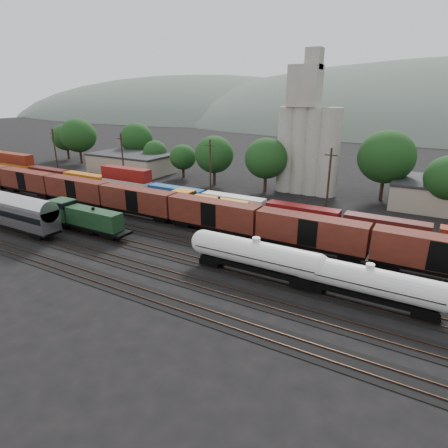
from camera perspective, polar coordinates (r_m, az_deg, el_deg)
The scene contains 13 objects.
ground at distance 54.29m, azimuth -3.53°, elevation -3.12°, with size 600.00×600.00×0.00m, color black.
tracks at distance 54.28m, azimuth -3.53°, elevation -3.08°, with size 180.00×33.20×0.20m.
green_locomotive at distance 62.18m, azimuth -20.94°, elevation 1.02°, with size 16.64×2.94×4.41m.
tank_car_a at distance 44.24m, azimuth 4.87°, elevation -4.72°, with size 17.69×3.17×4.63m.
tank_car_b at distance 41.22m, azimuth 21.10°, elevation -8.25°, with size 16.36×2.93×4.29m.
orange_locomotive at distance 64.36m, azimuth -3.00°, elevation 2.85°, with size 17.14×2.86×4.28m.
boxcar_string at distance 72.03m, azimuth -17.59°, elevation 4.31°, with size 122.80×2.90×4.20m.
container_wall at distance 66.32m, azimuth 2.62°, elevation 3.45°, with size 165.65×2.60×5.80m.
grain_silo at distance 82.07m, azimuth 12.57°, elevation 12.31°, with size 13.40×5.00×29.00m.
industrial_sheds at distance 81.90m, azimuth 14.19°, elevation 5.98°, with size 119.38×17.26×5.10m.
tree_band at distance 85.44m, azimuth 11.33°, elevation 10.15°, with size 166.17×20.84×13.99m.
utility_poles at distance 71.05m, azimuth 6.21°, elevation 7.48°, with size 122.20×0.36×12.00m.
distant_hills at distance 304.58m, azimuth 29.26°, elevation 9.20°, with size 860.00×286.00×130.00m.
Camera 1 is at (27.82, -41.73, 20.80)m, focal length 30.00 mm.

